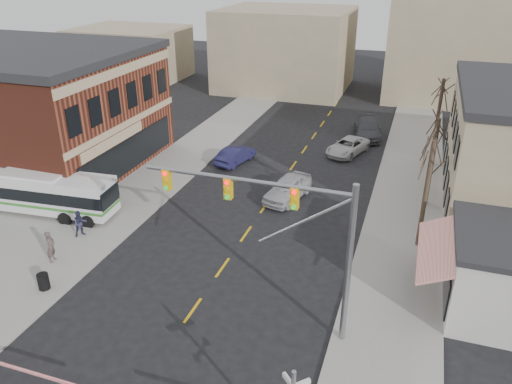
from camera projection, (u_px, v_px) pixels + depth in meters
ground at (175, 337)px, 23.48m from camera, size 160.00×160.00×0.00m
sidewalk_west at (182, 160)px, 43.26m from camera, size 5.00×60.00×0.12m
sidewalk_east at (408, 190)px, 37.81m from camera, size 5.00×60.00×0.12m
tree_east_a at (425, 195)px, 29.20m from camera, size 0.28×0.28×6.75m
tree_east_b at (432, 162)px, 34.33m from camera, size 0.28×0.28×6.30m
tree_east_c at (437, 122)px, 40.91m from camera, size 0.28×0.28×7.20m
transit_bus at (36, 191)px, 34.01m from camera, size 11.33×3.32×2.88m
traffic_signal_mast at (290, 224)px, 21.58m from camera, size 9.59×0.30×8.00m
trash_bin at (43, 281)px, 26.45m from camera, size 0.60×0.60×0.90m
car_a at (288, 188)px, 36.28m from camera, size 3.03×5.29×1.69m
car_b at (235, 155)px, 42.51m from camera, size 2.47×4.56×1.43m
car_c at (348, 147)px, 44.45m from camera, size 3.75×5.42×1.38m
car_d at (367, 128)px, 48.52m from camera, size 3.46×6.19×1.69m
pedestrian_near at (51, 247)px, 28.62m from camera, size 0.60×0.78×1.92m
pedestrian_far at (80, 224)px, 31.25m from camera, size 1.03×1.06×1.72m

